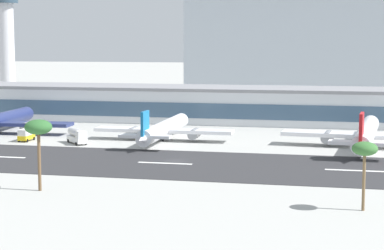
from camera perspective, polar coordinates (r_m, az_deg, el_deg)
name	(u,v)px	position (r m, az deg, el deg)	size (l,w,h in m)	color
ground_plane	(176,161)	(151.67, -1.37, -3.00)	(1400.00, 1400.00, 0.00)	#A8A8A3
runway_strip	(172,164)	(148.04, -1.72, -3.23)	(800.00, 34.70, 0.08)	#2D2D30
runway_centreline_dash_3	(1,157)	(162.33, -15.63, -2.57)	(12.00, 1.20, 0.01)	white
runway_centreline_dash_4	(165,163)	(148.38, -2.26, -3.19)	(12.00, 1.20, 0.01)	white
runway_centreline_dash_5	(355,170)	(143.83, 13.40, -3.70)	(12.00, 1.20, 0.01)	white
terminal_building	(200,104)	(225.96, 0.66, 1.76)	(163.31, 24.22, 11.52)	silver
control_tower	(6,36)	(294.79, -15.18, 7.16)	(11.14, 11.14, 48.55)	silver
distant_hotel_block	(313,45)	(367.67, 10.03, 6.57)	(133.17, 28.46, 48.76)	#A8B2BC
airliner_blue_tail_gate_1	(163,130)	(181.48, -2.45, -0.38)	(37.27, 46.12, 9.63)	silver
airliner_red_tail_gate_2	(366,135)	(174.44, 14.26, -0.78)	(42.17, 50.76, 10.60)	white
service_fuel_truck_0	(77,136)	(179.15, -9.55, -0.90)	(7.64, 8.04, 3.95)	white
service_box_truck_1	(26,134)	(186.69, -13.62, -0.76)	(2.78, 6.04, 3.25)	gold
palm_tree_0	(38,129)	(122.85, -12.66, -0.31)	(4.84, 4.84, 12.68)	brown
palm_tree_2	(365,151)	(109.14, 14.18, -2.08)	(4.01, 4.01, 10.89)	brown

